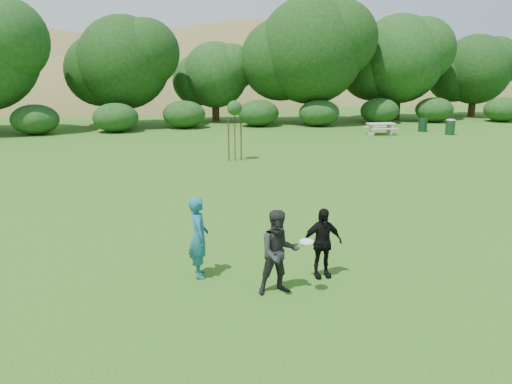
{
  "coord_description": "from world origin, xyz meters",
  "views": [
    {
      "loc": [
        -2.9,
        -9.75,
        4.41
      ],
      "look_at": [
        0.0,
        3.0,
        1.1
      ],
      "focal_mm": 35.0,
      "sensor_mm": 36.0,
      "label": 1
    }
  ],
  "objects_px": {
    "player_black": "(322,243)",
    "trash_can_lidded": "(450,127)",
    "picnic_table": "(381,127)",
    "player_grey": "(279,252)",
    "sapling": "(235,110)",
    "player_teal": "(199,237)",
    "trash_can_near": "(423,125)"
  },
  "relations": [
    {
      "from": "trash_can_lidded",
      "to": "player_black",
      "type": "bearing_deg",
      "value": -129.32
    },
    {
      "from": "trash_can_near",
      "to": "player_black",
      "type": "bearing_deg",
      "value": -125.27
    },
    {
      "from": "player_black",
      "to": "picnic_table",
      "type": "relative_size",
      "value": 0.85
    },
    {
      "from": "trash_can_near",
      "to": "picnic_table",
      "type": "xyz_separation_m",
      "value": [
        -3.56,
        -0.83,
        0.07
      ]
    },
    {
      "from": "sapling",
      "to": "picnic_table",
      "type": "xyz_separation_m",
      "value": [
        11.09,
        7.04,
        -1.9
      ]
    },
    {
      "from": "player_black",
      "to": "picnic_table",
      "type": "height_order",
      "value": "player_black"
    },
    {
      "from": "player_teal",
      "to": "sapling",
      "type": "height_order",
      "value": "sapling"
    },
    {
      "from": "player_teal",
      "to": "player_grey",
      "type": "distance_m",
      "value": 1.87
    },
    {
      "from": "sapling",
      "to": "trash_can_lidded",
      "type": "distance_m",
      "value": 16.73
    },
    {
      "from": "trash_can_near",
      "to": "picnic_table",
      "type": "bearing_deg",
      "value": -166.95
    },
    {
      "from": "player_teal",
      "to": "trash_can_near",
      "type": "distance_m",
      "value": 27.61
    },
    {
      "from": "sapling",
      "to": "player_teal",
      "type": "bearing_deg",
      "value": -103.72
    },
    {
      "from": "trash_can_lidded",
      "to": "player_grey",
      "type": "bearing_deg",
      "value": -130.38
    },
    {
      "from": "sapling",
      "to": "player_grey",
      "type": "bearing_deg",
      "value": -97.03
    },
    {
      "from": "player_black",
      "to": "trash_can_lidded",
      "type": "relative_size",
      "value": 1.46
    },
    {
      "from": "sapling",
      "to": "trash_can_lidded",
      "type": "bearing_deg",
      "value": 21.03
    },
    {
      "from": "player_teal",
      "to": "picnic_table",
      "type": "bearing_deg",
      "value": -36.43
    },
    {
      "from": "player_teal",
      "to": "trash_can_lidded",
      "type": "distance_m",
      "value": 26.79
    },
    {
      "from": "player_teal",
      "to": "sapling",
      "type": "relative_size",
      "value": 0.62
    },
    {
      "from": "player_black",
      "to": "sapling",
      "type": "distance_m",
      "value": 13.91
    },
    {
      "from": "player_teal",
      "to": "sapling",
      "type": "distance_m",
      "value": 13.65
    },
    {
      "from": "picnic_table",
      "to": "player_grey",
      "type": "bearing_deg",
      "value": -121.0
    },
    {
      "from": "player_teal",
      "to": "player_black",
      "type": "relative_size",
      "value": 1.15
    },
    {
      "from": "trash_can_near",
      "to": "player_grey",
      "type": "bearing_deg",
      "value": -126.46
    },
    {
      "from": "player_black",
      "to": "trash_can_lidded",
      "type": "xyz_separation_m",
      "value": [
        16.18,
        19.76,
        -0.22
      ]
    },
    {
      "from": "picnic_table",
      "to": "player_teal",
      "type": "bearing_deg",
      "value": -125.28
    },
    {
      "from": "picnic_table",
      "to": "trash_can_lidded",
      "type": "distance_m",
      "value": 4.56
    },
    {
      "from": "trash_can_near",
      "to": "picnic_table",
      "type": "distance_m",
      "value": 3.66
    },
    {
      "from": "trash_can_near",
      "to": "sapling",
      "type": "bearing_deg",
      "value": -151.77
    },
    {
      "from": "player_grey",
      "to": "sapling",
      "type": "relative_size",
      "value": 0.6
    },
    {
      "from": "picnic_table",
      "to": "player_black",
      "type": "bearing_deg",
      "value": -119.44
    },
    {
      "from": "player_grey",
      "to": "picnic_table",
      "type": "relative_size",
      "value": 0.95
    }
  ]
}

